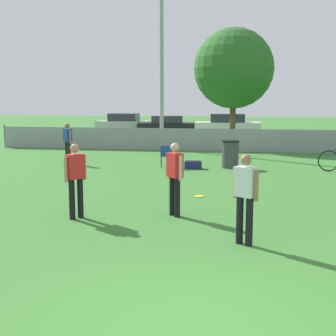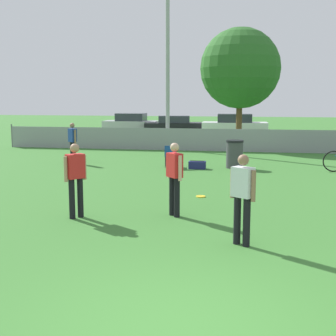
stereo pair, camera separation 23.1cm
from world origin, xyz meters
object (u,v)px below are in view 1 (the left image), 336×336
at_px(tree_near_pole, 234,68).
at_px(parked_car_silver, 124,124).
at_px(gear_bag_sideline, 193,165).
at_px(player_thrower_red, 175,174).
at_px(player_defender_red, 75,176).
at_px(parked_car_white, 227,125).
at_px(spectator_in_blue, 68,141).
at_px(light_pole, 162,49).
at_px(folding_chair_sideline, 166,154).
at_px(player_receiver_white, 245,193).
at_px(parked_car_dark, 167,125).
at_px(trash_bin, 230,154).
at_px(frisbee_disc, 199,196).

bearing_deg(tree_near_pole, parked_car_silver, 137.29).
height_order(gear_bag_sideline, parked_car_silver, parked_car_silver).
bearing_deg(gear_bag_sideline, player_thrower_red, -87.11).
relative_size(player_defender_red, parked_car_white, 0.37).
distance_m(spectator_in_blue, parked_car_silver, 15.58).
bearing_deg(light_pole, parked_car_silver, 115.23).
height_order(folding_chair_sideline, gear_bag_sideline, folding_chair_sideline).
bearing_deg(tree_near_pole, spectator_in_blue, -128.09).
bearing_deg(tree_near_pole, player_thrower_red, -93.09).
bearing_deg(light_pole, player_receiver_white, -74.63).
bearing_deg(parked_car_dark, tree_near_pole, -66.67).
bearing_deg(gear_bag_sideline, parked_car_white, 87.33).
distance_m(player_thrower_red, player_receiver_white, 2.39).
height_order(spectator_in_blue, parked_car_dark, spectator_in_blue).
distance_m(tree_near_pole, parked_car_dark, 9.05).
height_order(trash_bin, gear_bag_sideline, trash_bin).
height_order(frisbee_disc, folding_chair_sideline, folding_chair_sideline).
bearing_deg(player_receiver_white, parked_car_white, 127.24).
relative_size(light_pole, player_defender_red, 5.18).
height_order(spectator_in_blue, parked_car_silver, spectator_in_blue).
height_order(player_receiver_white, gear_bag_sideline, player_receiver_white).
xyz_separation_m(folding_chair_sideline, parked_car_white, (1.74, 14.85, 0.24)).
bearing_deg(tree_near_pole, player_defender_red, -100.25).
distance_m(trash_bin, parked_car_dark, 15.84).
xyz_separation_m(spectator_in_blue, gear_bag_sideline, (5.11, -0.61, -0.78)).
xyz_separation_m(tree_near_pole, trash_bin, (0.14, -8.21, -3.63)).
bearing_deg(player_receiver_white, parked_car_dark, 137.07).
height_order(light_pole, gear_bag_sideline, light_pole).
bearing_deg(parked_car_silver, parked_car_white, -7.67).
bearing_deg(player_receiver_white, light_pole, 139.76).
xyz_separation_m(player_thrower_red, parked_car_white, (0.35, 22.07, -0.21)).
bearing_deg(parked_car_white, tree_near_pole, -88.07).
relative_size(tree_near_pole, player_receiver_white, 3.84).
distance_m(player_receiver_white, gear_bag_sideline, 9.09).
height_order(player_defender_red, spectator_in_blue, player_defender_red).
xyz_separation_m(tree_near_pole, spectator_in_blue, (-6.32, -8.06, -3.24)).
distance_m(player_defender_red, trash_bin, 8.63).
distance_m(parked_car_dark, parked_car_white, 4.32).
xyz_separation_m(gear_bag_sideline, parked_car_dark, (-3.59, 15.51, 0.52)).
distance_m(player_defender_red, parked_car_dark, 23.17).
height_order(player_thrower_red, spectator_in_blue, player_thrower_red).
bearing_deg(light_pole, tree_near_pole, 30.82).
bearing_deg(light_pole, gear_bag_sideline, -70.31).
bearing_deg(frisbee_disc, player_defender_red, -132.34).
height_order(tree_near_pole, parked_car_dark, tree_near_pole).
bearing_deg(light_pole, trash_bin, -58.80).
relative_size(player_receiver_white, parked_car_white, 0.37).
bearing_deg(parked_car_white, gear_bag_sideline, -95.23).
relative_size(player_defender_red, parked_car_dark, 0.37).
xyz_separation_m(trash_bin, parked_car_silver, (-8.19, 15.64, 0.18)).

